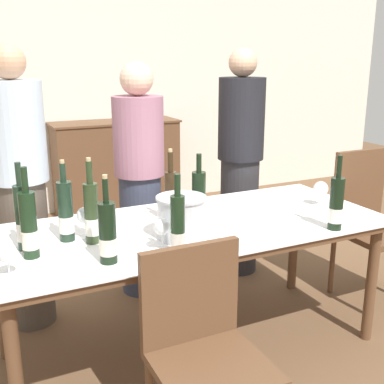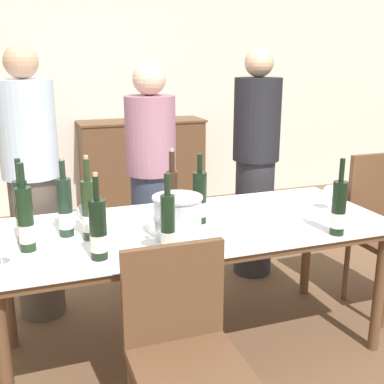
% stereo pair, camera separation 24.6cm
% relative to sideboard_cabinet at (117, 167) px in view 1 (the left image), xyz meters
% --- Properties ---
extents(ground_plane, '(12.00, 12.00, 0.00)m').
position_rel_sideboard_cabinet_xyz_m(ground_plane, '(-0.37, -2.58, -0.48)').
color(ground_plane, brown).
extents(back_wall, '(8.00, 0.10, 2.80)m').
position_rel_sideboard_cabinet_xyz_m(back_wall, '(-0.37, 0.29, 0.92)').
color(back_wall, silver).
rests_on(back_wall, ground_plane).
extents(sideboard_cabinet, '(1.28, 0.46, 0.95)m').
position_rel_sideboard_cabinet_xyz_m(sideboard_cabinet, '(0.00, 0.00, 0.00)').
color(sideboard_cabinet, brown).
rests_on(sideboard_cabinet, ground_plane).
extents(dining_table, '(2.09, 0.90, 0.73)m').
position_rel_sideboard_cabinet_xyz_m(dining_table, '(-0.37, -2.58, 0.19)').
color(dining_table, brown).
rests_on(dining_table, ground_plane).
extents(ice_bucket, '(0.24, 0.24, 0.21)m').
position_rel_sideboard_cabinet_xyz_m(ice_bucket, '(-0.49, -2.72, 0.36)').
color(ice_bucket, silver).
rests_on(ice_bucket, dining_table).
extents(wine_bottle_0, '(0.07, 0.07, 0.41)m').
position_rel_sideboard_cabinet_xyz_m(wine_bottle_0, '(-0.90, -2.60, 0.39)').
color(wine_bottle_0, '#28381E').
rests_on(wine_bottle_0, dining_table).
extents(wine_bottle_1, '(0.07, 0.07, 0.41)m').
position_rel_sideboard_cabinet_xyz_m(wine_bottle_1, '(-1.19, -2.65, 0.39)').
color(wine_bottle_1, black).
rests_on(wine_bottle_1, dining_table).
extents(wine_bottle_2, '(0.07, 0.07, 0.39)m').
position_rel_sideboard_cabinet_xyz_m(wine_bottle_2, '(-1.00, -2.52, 0.39)').
color(wine_bottle_2, '#1E3323').
rests_on(wine_bottle_2, dining_table).
extents(wine_bottle_3, '(0.07, 0.07, 0.39)m').
position_rel_sideboard_cabinet_xyz_m(wine_bottle_3, '(-0.44, -2.48, 0.38)').
color(wine_bottle_3, '#332314').
rests_on(wine_bottle_3, dining_table).
extents(wine_bottle_4, '(0.07, 0.07, 0.38)m').
position_rel_sideboard_cabinet_xyz_m(wine_bottle_4, '(0.26, -2.95, 0.38)').
color(wine_bottle_4, black).
rests_on(wine_bottle_4, dining_table).
extents(wine_bottle_5, '(0.07, 0.07, 0.40)m').
position_rel_sideboard_cabinet_xyz_m(wine_bottle_5, '(-1.20, -2.55, 0.39)').
color(wine_bottle_5, '#1E3323').
rests_on(wine_bottle_5, dining_table).
extents(wine_bottle_6, '(0.08, 0.08, 0.38)m').
position_rel_sideboard_cabinet_xyz_m(wine_bottle_6, '(-0.89, -2.85, 0.38)').
color(wine_bottle_6, black).
rests_on(wine_bottle_6, dining_table).
extents(wine_bottle_7, '(0.07, 0.07, 0.37)m').
position_rel_sideboard_cabinet_xyz_m(wine_bottle_7, '(-0.32, -2.56, 0.38)').
color(wine_bottle_7, black).
rests_on(wine_bottle_7, dining_table).
extents(wine_bottle_8, '(0.06, 0.06, 0.38)m').
position_rel_sideboard_cabinet_xyz_m(wine_bottle_8, '(-0.61, -2.93, 0.38)').
color(wine_bottle_8, black).
rests_on(wine_bottle_8, dining_table).
extents(wine_glass_0, '(0.08, 0.08, 0.15)m').
position_rel_sideboard_cabinet_xyz_m(wine_glass_0, '(-0.91, -2.52, 0.36)').
color(wine_glass_0, white).
rests_on(wine_glass_0, dining_table).
extents(wine_glass_1, '(0.09, 0.09, 0.15)m').
position_rel_sideboard_cabinet_xyz_m(wine_glass_1, '(0.47, -2.59, 0.35)').
color(wine_glass_1, white).
rests_on(wine_glass_1, dining_table).
extents(wine_glass_2, '(0.08, 0.08, 0.15)m').
position_rel_sideboard_cabinet_xyz_m(wine_glass_2, '(-0.64, -2.83, 0.36)').
color(wine_glass_2, white).
rests_on(wine_glass_2, dining_table).
extents(wine_glass_3, '(0.08, 0.08, 0.13)m').
position_rel_sideboard_cabinet_xyz_m(wine_glass_3, '(-1.29, -2.81, 0.34)').
color(wine_glass_3, white).
rests_on(wine_glass_3, dining_table).
extents(chair_near_front, '(0.42, 0.42, 0.87)m').
position_rel_sideboard_cabinet_xyz_m(chair_near_front, '(-0.65, -3.26, 0.03)').
color(chair_near_front, brown).
rests_on(chair_near_front, ground_plane).
extents(chair_right_end, '(0.42, 0.42, 0.98)m').
position_rel_sideboard_cabinet_xyz_m(chair_right_end, '(0.97, -2.49, 0.08)').
color(chair_right_end, brown).
rests_on(chair_right_end, ground_plane).
extents(person_host, '(0.33, 0.33, 1.65)m').
position_rel_sideboard_cabinet_xyz_m(person_host, '(-1.13, -1.90, 0.35)').
color(person_host, '#51473D').
rests_on(person_host, ground_plane).
extents(person_guest_left, '(0.33, 0.33, 1.55)m').
position_rel_sideboard_cabinet_xyz_m(person_guest_left, '(-0.38, -1.79, 0.30)').
color(person_guest_left, '#383F56').
rests_on(person_guest_left, ground_plane).
extents(person_guest_right, '(0.33, 0.33, 1.64)m').
position_rel_sideboard_cabinet_xyz_m(person_guest_right, '(0.40, -1.79, 0.34)').
color(person_guest_right, '#2D2D33').
rests_on(person_guest_right, ground_plane).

